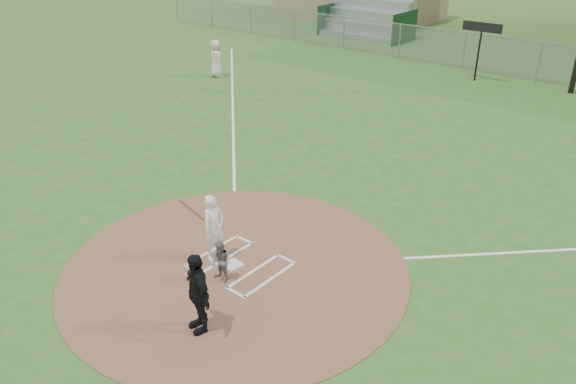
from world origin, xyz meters
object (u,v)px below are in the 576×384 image
Objects in this scene: ondeck_player at (216,59)px; catcher at (221,262)px; home_plate at (232,265)px; umpire at (198,293)px; batter_at_plate at (214,228)px.

catcher is at bearing 156.04° from ondeck_player.
catcher reaches higher than home_plate.
umpire is at bearing 154.71° from ondeck_player.
home_plate is 0.84m from catcher.
umpire is (1.14, -2.09, 0.89)m from home_plate.
ondeck_player is at bearing 156.12° from umpire.
ondeck_player is (-13.49, 12.83, 0.42)m from catcher.
ondeck_player reaches higher than batter_at_plate.
home_plate is at bearing 116.50° from catcher.
batter_at_plate is (-0.82, 0.59, 0.35)m from catcher.
home_plate is at bearing 156.87° from ondeck_player.
umpire is 0.95× the size of ondeck_player.
ondeck_player is (-14.36, 14.30, 0.03)m from umpire.
batter_at_plate is at bearing -177.07° from home_plate.
ondeck_player is at bearing 139.37° from catcher.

